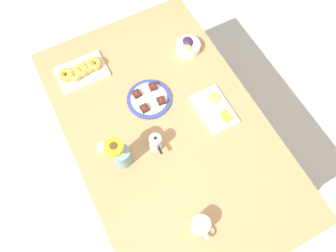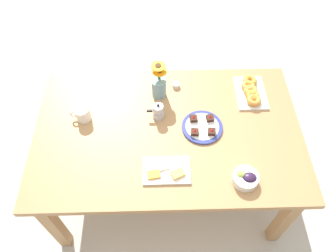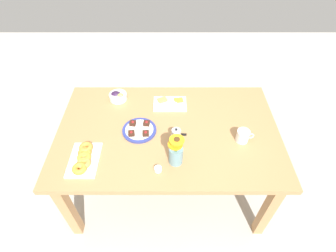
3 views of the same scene
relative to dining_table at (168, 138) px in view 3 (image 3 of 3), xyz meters
name	(u,v)px [view 3 (image 3 of 3)]	position (x,y,z in m)	size (l,w,h in m)	color
ground_plane	(168,184)	(0.00, 0.00, -0.65)	(6.00, 6.00, 0.00)	#B7B2A8
dining_table	(168,138)	(0.00, 0.00, 0.00)	(1.60, 1.00, 0.74)	#A87A4C
coffee_mug	(243,136)	(0.51, -0.10, 0.13)	(0.12, 0.09, 0.09)	white
grape_bowl	(118,96)	(-0.40, 0.35, 0.12)	(0.14, 0.14, 0.07)	white
cheese_platter	(170,103)	(0.01, 0.28, 0.10)	(0.26, 0.17, 0.03)	white
croissant_platter	(84,158)	(-0.54, -0.27, 0.11)	(0.19, 0.29, 0.05)	white
jam_cup_honey	(158,169)	(-0.06, -0.35, 0.10)	(0.05, 0.05, 0.03)	white
dessert_plate	(139,130)	(-0.21, -0.01, 0.10)	(0.25, 0.25, 0.05)	navy
flower_vase	(176,154)	(0.05, -0.28, 0.17)	(0.10, 0.11, 0.24)	#6B939E
moka_pot	(176,136)	(0.06, -0.10, 0.13)	(0.11, 0.07, 0.12)	#B7B7BC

